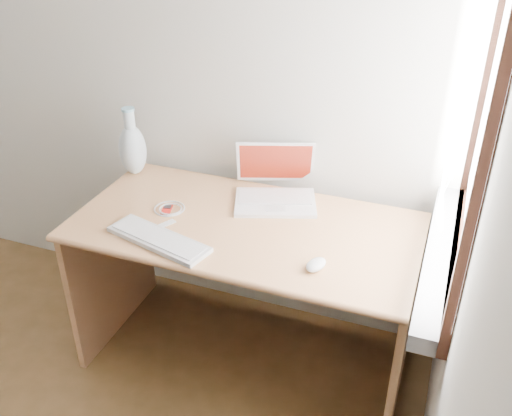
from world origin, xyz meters
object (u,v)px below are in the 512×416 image
at_px(laptop, 279,189).
at_px(vase, 132,148).
at_px(desk, 253,255).
at_px(external_keyboard, 159,239).

relative_size(laptop, vase, 1.24).
bearing_deg(desk, laptop, 68.31).
bearing_deg(vase, laptop, -0.08).
bearing_deg(external_keyboard, laptop, 70.03).
distance_m(laptop, external_keyboard, 0.57).
height_order(laptop, external_keyboard, laptop).
distance_m(laptop, vase, 0.70).
height_order(external_keyboard, vase, vase).
height_order(desk, vase, vase).
bearing_deg(laptop, desk, -131.01).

